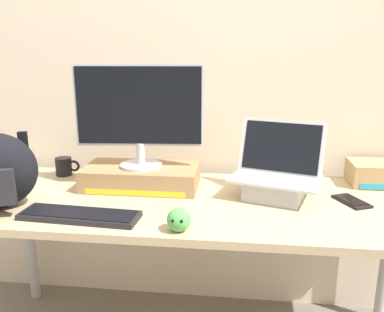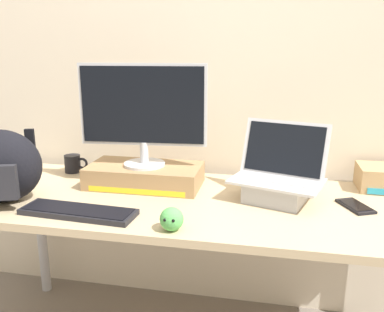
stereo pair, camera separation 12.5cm
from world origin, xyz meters
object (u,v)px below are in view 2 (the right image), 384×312
Objects in this scene: cell_phone at (355,206)px; open_laptop at (277,184)px; desktop_monitor at (143,111)px; external_keyboard at (78,212)px; coffee_mug at (73,164)px; messenger_backpack at (1,167)px; plush_toy at (172,219)px; toner_box_yellow at (145,176)px.

open_laptop is at bearing 150.29° from cell_phone.
desktop_monitor is 1.37× the size of open_laptop.
desktop_monitor is 0.63m from open_laptop.
external_keyboard is at bearing 170.38° from cell_phone.
coffee_mug reaches higher than cell_phone.
desktop_monitor is at bearing 72.57° from external_keyboard.
messenger_backpack is 0.73m from plush_toy.
desktop_monitor is 0.56m from plush_toy.
open_laptop is 0.77m from external_keyboard.
coffee_mug is at bearing 145.72° from cell_phone.
desktop_monitor is 0.93m from cell_phone.
toner_box_yellow is at bearing -17.17° from coffee_mug.
cell_phone is at bearing 19.02° from external_keyboard.
messenger_backpack is (-0.35, 0.07, 0.13)m from external_keyboard.
cell_phone is 2.15× the size of plush_toy.
desktop_monitor is 6.79× the size of plush_toy.
desktop_monitor reaches higher than plush_toy.
cell_phone is 0.72m from plush_toy.
desktop_monitor is 0.50m from external_keyboard.
plush_toy is (0.71, -0.13, -0.10)m from messenger_backpack.
cell_phone is (1.00, 0.27, -0.01)m from external_keyboard.
toner_box_yellow is at bearing 91.68° from desktop_monitor.
messenger_backpack is at bearing -153.59° from desktop_monitor.
messenger_backpack is 2.06× the size of cell_phone.
open_laptop reaches higher than plush_toy.
external_keyboard is 1.23× the size of messenger_backpack.
toner_box_yellow reaches higher than plush_toy.
messenger_backpack is at bearing 163.91° from cell_phone.
plush_toy is at bearing -40.73° from coffee_mug.
external_keyboard is 5.44× the size of plush_toy.
plush_toy is at bearing -115.95° from open_laptop.
open_laptop is 0.50m from plush_toy.
open_laptop is 4.97× the size of plush_toy.
external_keyboard is at bearing -28.25° from messenger_backpack.
desktop_monitor reaches higher than open_laptop.
plush_toy is (0.23, -0.42, -0.01)m from toner_box_yellow.
toner_box_yellow is at bearing 118.43° from plush_toy.
messenger_backpack reaches higher than external_keyboard.
coffee_mug is at bearing 122.74° from external_keyboard.
external_keyboard is (-0.14, -0.36, -0.32)m from desktop_monitor.
external_keyboard is (-0.71, -0.30, -0.06)m from open_laptop.
messenger_backpack reaches higher than cell_phone.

